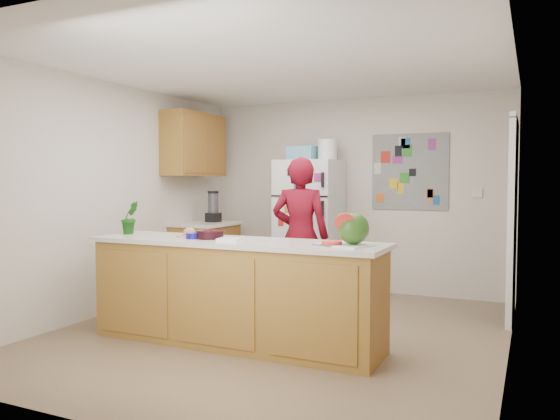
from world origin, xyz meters
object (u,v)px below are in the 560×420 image
at_px(cherry_bowl, 210,235).
at_px(person, 300,236).
at_px(watermelon, 353,229).
at_px(refrigerator, 310,226).

bearing_deg(cherry_bowl, person, 73.61).
distance_m(watermelon, cherry_bowl, 1.32).
bearing_deg(watermelon, cherry_bowl, -178.93).
distance_m(person, cherry_bowl, 1.28).
bearing_deg(refrigerator, person, -72.74).
relative_size(watermelon, cherry_bowl, 1.04).
distance_m(refrigerator, cherry_bowl, 2.39).
relative_size(person, watermelon, 6.77).
distance_m(refrigerator, watermelon, 2.72).
relative_size(person, cherry_bowl, 7.06).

